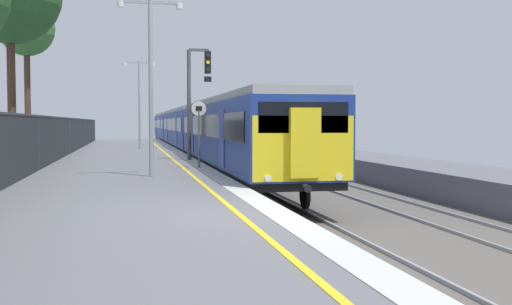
{
  "coord_description": "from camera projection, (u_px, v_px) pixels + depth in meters",
  "views": [
    {
      "loc": [
        -2.32,
        -11.47,
        1.69
      ],
      "look_at": [
        1.44,
        7.07,
        0.79
      ],
      "focal_mm": 44.05,
      "sensor_mm": 36.0,
      "label": 1
    }
  ],
  "objects": [
    {
      "name": "speed_limit_sign",
      "position": [
        199.0,
        125.0,
        23.41
      ],
      "size": [
        0.59,
        0.08,
        2.51
      ],
      "color": "#59595B",
      "rests_on": "ground"
    },
    {
      "name": "background_tree_left",
      "position": [
        28.0,
        31.0,
        32.81
      ],
      "size": [
        2.92,
        2.92,
        8.09
      ],
      "color": "#473323",
      "rests_on": "ground"
    },
    {
      "name": "signal_gantry",
      "position": [
        195.0,
        91.0,
        28.22
      ],
      "size": [
        1.1,
        0.24,
        5.01
      ],
      "color": "#47474C",
      "rests_on": "ground"
    },
    {
      "name": "commuter_train_at_platform",
      "position": [
        191.0,
        128.0,
        45.7
      ],
      "size": [
        2.83,
        60.93,
        3.81
      ],
      "color": "navy",
      "rests_on": "ground"
    },
    {
      "name": "platform_lamp_mid",
      "position": [
        151.0,
        72.0,
        19.5
      ],
      "size": [
        2.0,
        0.2,
        5.51
      ],
      "color": "#93999E",
      "rests_on": "ground"
    },
    {
      "name": "ground",
      "position": [
        387.0,
        240.0,
        12.32
      ],
      "size": [
        17.4,
        110.0,
        1.21
      ],
      "color": "slate"
    },
    {
      "name": "platform_lamp_far",
      "position": [
        139.0,
        97.0,
        40.09
      ],
      "size": [
        2.0,
        0.2,
        5.62
      ],
      "color": "#93999E",
      "rests_on": "ground"
    }
  ]
}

